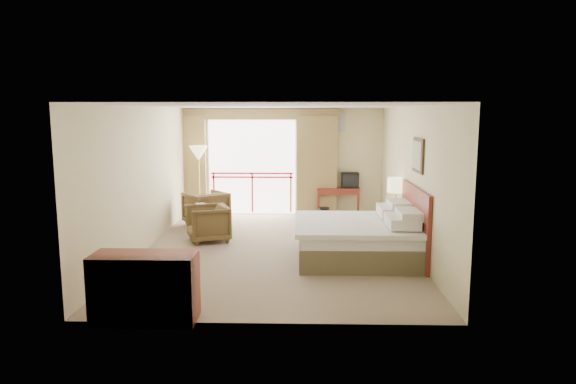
{
  "coord_description": "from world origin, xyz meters",
  "views": [
    {
      "loc": [
        0.45,
        -9.51,
        2.58
      ],
      "look_at": [
        0.2,
        0.4,
        1.04
      ],
      "focal_mm": 32.0,
      "sensor_mm": 36.0,
      "label": 1
    }
  ],
  "objects_px": {
    "wastebasket": "(324,214)",
    "tv": "(350,180)",
    "floor_lamp": "(199,156)",
    "armchair_far": "(206,225)",
    "armchair_near": "(209,241)",
    "nightstand": "(395,225)",
    "table_lamp": "(396,186)",
    "dresser": "(145,287)",
    "side_table": "(197,213)",
    "bed": "(360,238)",
    "desk": "(338,193)"
  },
  "relations": [
    {
      "from": "nightstand",
      "to": "armchair_far",
      "type": "bearing_deg",
      "value": 160.2
    },
    {
      "from": "tv",
      "to": "table_lamp",
      "type": "bearing_deg",
      "value": -71.61
    },
    {
      "from": "table_lamp",
      "to": "armchair_near",
      "type": "distance_m",
      "value": 3.99
    },
    {
      "from": "wastebasket",
      "to": "floor_lamp",
      "type": "xyz_separation_m",
      "value": [
        -3.06,
        0.34,
        1.37
      ]
    },
    {
      "from": "nightstand",
      "to": "armchair_far",
      "type": "xyz_separation_m",
      "value": [
        -4.14,
        1.24,
        -0.31
      ]
    },
    {
      "from": "desk",
      "to": "floor_lamp",
      "type": "height_order",
      "value": "floor_lamp"
    },
    {
      "from": "dresser",
      "to": "armchair_far",
      "type": "bearing_deg",
      "value": 89.18
    },
    {
      "from": "dresser",
      "to": "armchair_near",
      "type": "bearing_deg",
      "value": 85.59
    },
    {
      "from": "side_table",
      "to": "bed",
      "type": "bearing_deg",
      "value": -30.96
    },
    {
      "from": "dresser",
      "to": "nightstand",
      "type": "bearing_deg",
      "value": 44.32
    },
    {
      "from": "bed",
      "to": "floor_lamp",
      "type": "distance_m",
      "value": 5.14
    },
    {
      "from": "armchair_far",
      "to": "armchair_near",
      "type": "xyz_separation_m",
      "value": [
        0.32,
        -1.48,
        0.0
      ]
    },
    {
      "from": "tv",
      "to": "floor_lamp",
      "type": "xyz_separation_m",
      "value": [
        -3.75,
        -0.44,
        0.64
      ]
    },
    {
      "from": "side_table",
      "to": "tv",
      "type": "bearing_deg",
      "value": 29.52
    },
    {
      "from": "tv",
      "to": "armchair_far",
      "type": "relative_size",
      "value": 0.5
    },
    {
      "from": "tv",
      "to": "dresser",
      "type": "distance_m",
      "value": 7.53
    },
    {
      "from": "nightstand",
      "to": "dresser",
      "type": "bearing_deg",
      "value": -135.37
    },
    {
      "from": "armchair_far",
      "to": "floor_lamp",
      "type": "distance_m",
      "value": 1.78
    },
    {
      "from": "table_lamp",
      "to": "desk",
      "type": "distance_m",
      "value": 2.78
    },
    {
      "from": "armchair_far",
      "to": "side_table",
      "type": "height_order",
      "value": "side_table"
    },
    {
      "from": "wastebasket",
      "to": "tv",
      "type": "bearing_deg",
      "value": 48.52
    },
    {
      "from": "bed",
      "to": "floor_lamp",
      "type": "bearing_deg",
      "value": 135.15
    },
    {
      "from": "armchair_near",
      "to": "table_lamp",
      "type": "bearing_deg",
      "value": 74.11
    },
    {
      "from": "armchair_near",
      "to": "side_table",
      "type": "distance_m",
      "value": 0.97
    },
    {
      "from": "armchair_far",
      "to": "armchair_near",
      "type": "bearing_deg",
      "value": 62.13
    },
    {
      "from": "armchair_near",
      "to": "side_table",
      "type": "relative_size",
      "value": 1.33
    },
    {
      "from": "armchair_far",
      "to": "tv",
      "type": "bearing_deg",
      "value": 160.54
    },
    {
      "from": "nightstand",
      "to": "dresser",
      "type": "height_order",
      "value": "dresser"
    },
    {
      "from": "desk",
      "to": "tv",
      "type": "height_order",
      "value": "tv"
    },
    {
      "from": "tv",
      "to": "armchair_near",
      "type": "relative_size",
      "value": 0.53
    },
    {
      "from": "tv",
      "to": "floor_lamp",
      "type": "relative_size",
      "value": 0.24
    },
    {
      "from": "table_lamp",
      "to": "tv",
      "type": "bearing_deg",
      "value": 105.87
    },
    {
      "from": "nightstand",
      "to": "side_table",
      "type": "xyz_separation_m",
      "value": [
        -4.21,
        0.55,
        0.11
      ]
    },
    {
      "from": "desk",
      "to": "dresser",
      "type": "xyz_separation_m",
      "value": [
        -2.88,
        -6.87,
        -0.12
      ]
    },
    {
      "from": "bed",
      "to": "tv",
      "type": "relative_size",
      "value": 4.97
    },
    {
      "from": "bed",
      "to": "armchair_near",
      "type": "relative_size",
      "value": 2.65
    },
    {
      "from": "tv",
      "to": "dresser",
      "type": "height_order",
      "value": "tv"
    },
    {
      "from": "desk",
      "to": "floor_lamp",
      "type": "distance_m",
      "value": 3.62
    },
    {
      "from": "wastebasket",
      "to": "armchair_far",
      "type": "height_order",
      "value": "armchair_far"
    },
    {
      "from": "table_lamp",
      "to": "side_table",
      "type": "height_order",
      "value": "table_lamp"
    },
    {
      "from": "nightstand",
      "to": "table_lamp",
      "type": "xyz_separation_m",
      "value": [
        0.0,
        0.05,
        0.8
      ]
    },
    {
      "from": "dresser",
      "to": "desk",
      "type": "bearing_deg",
      "value": 63.78
    },
    {
      "from": "bed",
      "to": "side_table",
      "type": "bearing_deg",
      "value": 149.04
    },
    {
      "from": "side_table",
      "to": "floor_lamp",
      "type": "relative_size",
      "value": 0.34
    },
    {
      "from": "armchair_far",
      "to": "armchair_near",
      "type": "relative_size",
      "value": 1.08
    },
    {
      "from": "nightstand",
      "to": "wastebasket",
      "type": "distance_m",
      "value": 2.24
    },
    {
      "from": "tv",
      "to": "side_table",
      "type": "xyz_separation_m",
      "value": [
        -3.5,
        -1.98,
        -0.48
      ]
    },
    {
      "from": "table_lamp",
      "to": "tv",
      "type": "distance_m",
      "value": 2.59
    },
    {
      "from": "bed",
      "to": "armchair_far",
      "type": "relative_size",
      "value": 2.46
    },
    {
      "from": "tv",
      "to": "side_table",
      "type": "bearing_deg",
      "value": -147.96
    }
  ]
}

